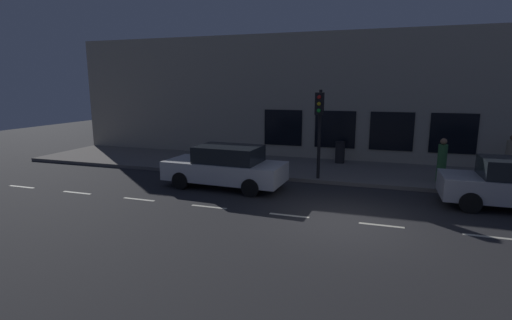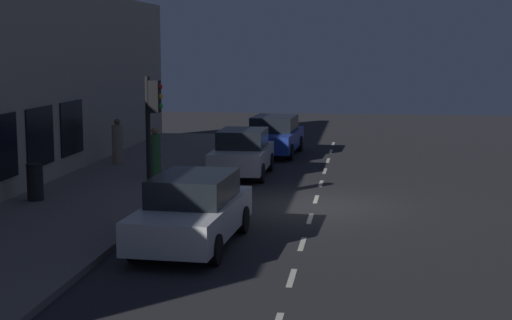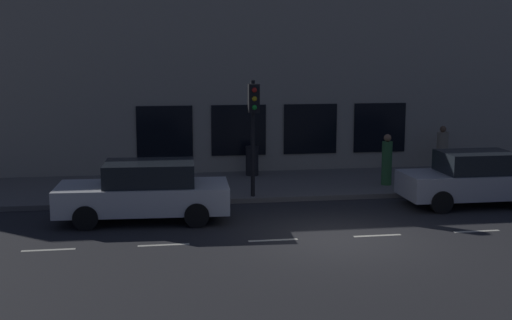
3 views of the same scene
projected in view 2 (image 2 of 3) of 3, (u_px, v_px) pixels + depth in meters
ground_plane at (314, 206)px, 21.60m from camera, size 60.00×60.00×0.00m
sidewalk at (97, 198)px, 22.42m from camera, size 4.50×32.00×0.15m
building_facade at (9, 90)px, 22.32m from camera, size 0.65×32.00×6.34m
lane_centre_line at (316, 199)px, 22.58m from camera, size 0.12×27.20×0.01m
traffic_light at (152, 116)px, 20.37m from camera, size 0.47×0.32×3.47m
parked_car_0 at (274, 136)px, 31.69m from camera, size 2.17×4.49×1.58m
parked_car_1 at (192, 210)px, 17.27m from camera, size 2.10×4.59×1.58m
parked_car_2 at (242, 153)px, 26.55m from camera, size 1.84×3.98×1.58m
pedestrian_0 at (155, 154)px, 25.25m from camera, size 0.38×0.38×1.66m
pedestrian_1 at (118, 143)px, 28.39m from camera, size 0.55×0.55×1.64m
trash_bin at (35, 182)px, 21.60m from camera, size 0.47×0.47×1.03m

